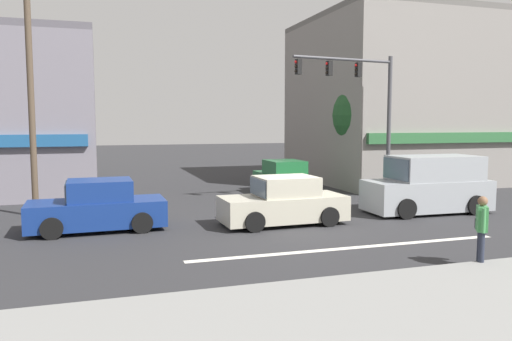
% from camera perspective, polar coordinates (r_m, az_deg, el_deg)
% --- Properties ---
extents(ground_plane, '(120.00, 120.00, 0.00)m').
position_cam_1_polar(ground_plane, '(16.80, 5.13, -5.98)').
color(ground_plane, '#2B2B2D').
extents(lane_marking_stripe, '(9.00, 0.24, 0.01)m').
position_cam_1_polar(lane_marking_stripe, '(13.72, 10.86, -8.67)').
color(lane_marking_stripe, silver).
rests_on(lane_marking_stripe, ground).
extents(sidewalk_curb, '(40.00, 5.00, 0.16)m').
position_cam_1_polar(sidewalk_curb, '(9.80, 25.41, -14.50)').
color(sidewalk_curb, gray).
rests_on(sidewalk_curb, ground).
extents(building_right_corner, '(10.77, 10.00, 9.16)m').
position_cam_1_polar(building_right_corner, '(30.25, 16.36, 7.66)').
color(building_right_corner, gray).
rests_on(building_right_corner, ground).
extents(street_tree, '(3.85, 3.85, 5.62)m').
position_cam_1_polar(street_tree, '(25.75, 13.02, 6.14)').
color(street_tree, '#4C3823').
rests_on(street_tree, ground).
extents(utility_pole_near_left, '(1.40, 0.22, 8.55)m').
position_cam_1_polar(utility_pole_near_left, '(19.27, -24.35, 8.26)').
color(utility_pole_near_left, brown).
rests_on(utility_pole_near_left, ground).
extents(traffic_light_mast, '(4.87, 0.74, 6.20)m').
position_cam_1_polar(traffic_light_mast, '(22.01, 12.35, 7.90)').
color(traffic_light_mast, '#47474C').
rests_on(traffic_light_mast, ground).
extents(sedan_approaching_near, '(4.14, 1.95, 1.58)m').
position_cam_1_polar(sedan_approaching_near, '(16.23, -17.64, -4.08)').
color(sedan_approaching_near, navy).
rests_on(sedan_approaching_near, ground).
extents(van_crossing_rightbound, '(4.66, 2.15, 2.11)m').
position_cam_1_polar(van_crossing_rightbound, '(19.56, 19.18, -1.65)').
color(van_crossing_rightbound, '#999EA3').
rests_on(van_crossing_rightbound, ground).
extents(sedan_waiting_far, '(4.15, 1.97, 1.58)m').
position_cam_1_polar(sedan_waiting_far, '(16.43, 3.16, -3.71)').
color(sedan_waiting_far, '#B7B29E').
rests_on(sedan_waiting_far, ground).
extents(sedan_parked_curbside, '(1.93, 4.13, 1.58)m').
position_cam_1_polar(sedan_parked_curbside, '(23.30, 3.19, -0.96)').
color(sedan_parked_curbside, '#1E6033').
rests_on(sedan_parked_curbside, ground).
extents(pedestrian_foreground_with_bag, '(0.55, 0.62, 1.67)m').
position_cam_1_polar(pedestrian_foreground_with_bag, '(12.63, 24.38, -5.91)').
color(pedestrian_foreground_with_bag, '#232838').
rests_on(pedestrian_foreground_with_bag, ground).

